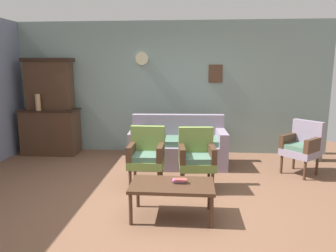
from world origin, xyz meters
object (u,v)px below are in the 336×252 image
at_px(vase_on_cabinet, 38,102).
at_px(armchair_row_middle, 197,156).
at_px(side_cabinet, 51,131).
at_px(floor_vase_by_wall, 317,143).
at_px(book_stack_on_table, 180,181).
at_px(wingback_chair_by_fireplace, 302,145).
at_px(floral_couch, 178,147).
at_px(armchair_by_doorway, 147,154).
at_px(coffee_table, 172,187).

distance_m(vase_on_cabinet, armchair_row_middle, 3.52).
bearing_deg(vase_on_cabinet, armchair_row_middle, -25.48).
distance_m(side_cabinet, floor_vase_by_wall, 5.33).
height_order(vase_on_cabinet, book_stack_on_table, vase_on_cabinet).
bearing_deg(armchair_row_middle, vase_on_cabinet, 154.52).
distance_m(vase_on_cabinet, wingback_chair_by_fireplace, 4.99).
xyz_separation_m(floral_couch, wingback_chair_by_fireplace, (2.10, -0.34, 0.17)).
relative_size(armchair_by_doorway, armchair_row_middle, 1.00).
relative_size(vase_on_cabinet, floral_couch, 0.19).
distance_m(side_cabinet, book_stack_on_table, 3.81).
bearing_deg(floral_couch, wingback_chair_by_fireplace, -9.11).
bearing_deg(wingback_chair_by_fireplace, armchair_by_doorway, -163.56).
height_order(book_stack_on_table, floor_vase_by_wall, floor_vase_by_wall).
relative_size(armchair_by_doorway, book_stack_on_table, 5.25).
bearing_deg(coffee_table, floral_couch, 90.84).
distance_m(armchair_by_doorway, armchair_row_middle, 0.75).
bearing_deg(book_stack_on_table, floor_vase_by_wall, 44.48).
bearing_deg(book_stack_on_table, vase_on_cabinet, 140.50).
height_order(floral_couch, armchair_row_middle, same).
distance_m(armchair_by_doorway, floor_vase_by_wall, 3.45).
xyz_separation_m(side_cabinet, floor_vase_by_wall, (5.33, -0.10, -0.12)).
bearing_deg(floral_couch, book_stack_on_table, -86.63).
xyz_separation_m(wingback_chair_by_fireplace, floor_vase_by_wall, (0.56, 0.80, -0.15)).
relative_size(side_cabinet, floor_vase_by_wall, 1.67).
height_order(wingback_chair_by_fireplace, book_stack_on_table, wingback_chair_by_fireplace).
bearing_deg(side_cabinet, armchair_row_middle, -29.29).
height_order(floral_couch, book_stack_on_table, floral_couch).
bearing_deg(vase_on_cabinet, floral_couch, -7.68).
height_order(wingback_chair_by_fireplace, floor_vase_by_wall, wingback_chair_by_fireplace).
distance_m(armchair_row_middle, book_stack_on_table, 0.94).
bearing_deg(vase_on_cabinet, coffee_table, -40.85).
relative_size(armchair_by_doorway, coffee_table, 0.90).
height_order(side_cabinet, floor_vase_by_wall, side_cabinet).
height_order(armchair_by_doorway, wingback_chair_by_fireplace, same).
bearing_deg(side_cabinet, wingback_chair_by_fireplace, -10.73).
distance_m(side_cabinet, coffee_table, 3.77).
distance_m(wingback_chair_by_fireplace, book_stack_on_table, 2.61).
relative_size(side_cabinet, wingback_chair_by_fireplace, 1.28).
bearing_deg(armchair_row_middle, coffee_table, -107.36).
bearing_deg(wingback_chair_by_fireplace, book_stack_on_table, -139.49).
height_order(vase_on_cabinet, armchair_row_middle, vase_on_cabinet).
xyz_separation_m(armchair_row_middle, wingback_chair_by_fireplace, (1.77, 0.78, 0.00)).
distance_m(floral_couch, coffee_table, 2.07).
xyz_separation_m(side_cabinet, armchair_by_doorway, (2.24, -1.65, 0.03)).
height_order(floral_couch, wingback_chair_by_fireplace, same).
relative_size(floral_couch, wingback_chair_by_fireplace, 1.96).
bearing_deg(floor_vase_by_wall, armchair_row_middle, -145.87).
bearing_deg(coffee_table, armchair_row_middle, 72.64).
distance_m(side_cabinet, armchair_by_doorway, 2.78).
xyz_separation_m(floral_couch, book_stack_on_table, (0.12, -2.03, 0.12)).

